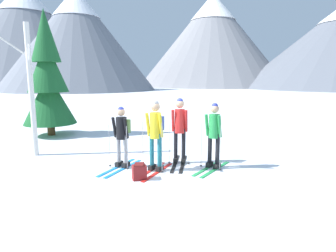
{
  "coord_description": "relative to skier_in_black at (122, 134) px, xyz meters",
  "views": [
    {
      "loc": [
        0.2,
        -7.46,
        2.38
      ],
      "look_at": [
        0.13,
        0.36,
        1.05
      ],
      "focal_mm": 30.77,
      "sensor_mm": 36.0,
      "label": 1
    }
  ],
  "objects": [
    {
      "name": "birch_tree_tall",
      "position": [
        -2.89,
        1.17,
        1.12
      ],
      "size": [
        0.98,
        0.42,
        3.95
      ],
      "color": "silver",
      "rests_on": "ground"
    },
    {
      "name": "ground_plane",
      "position": [
        1.08,
        0.04,
        -0.91
      ],
      "size": [
        400.0,
        400.0,
        0.0
      ],
      "primitive_type": "plane",
      "color": "white"
    },
    {
      "name": "skier_in_black",
      "position": [
        0.0,
        0.0,
        0.0
      ],
      "size": [
        0.96,
        1.65,
        1.63
      ],
      "color": "#1E84D1",
      "rests_on": "ground"
    },
    {
      "name": "pine_tree_near",
      "position": [
        -3.68,
        4.29,
        1.4
      ],
      "size": [
        2.09,
        2.09,
        5.04
      ],
      "color": "#51381E",
      "rests_on": "ground"
    },
    {
      "name": "skier_in_green",
      "position": [
        2.41,
        -0.07,
        0.05
      ],
      "size": [
        1.15,
        1.49,
        1.73
      ],
      "color": "green",
      "rests_on": "ground"
    },
    {
      "name": "skier_in_yellow",
      "position": [
        0.91,
        -0.29,
        0.13
      ],
      "size": [
        0.93,
        1.57,
        1.82
      ],
      "color": "red",
      "rests_on": "ground"
    },
    {
      "name": "backpack_on_snow_front",
      "position": [
        0.55,
        -0.94,
        -0.72
      ],
      "size": [
        0.38,
        0.33,
        0.38
      ],
      "color": "maroon",
      "rests_on": "ground"
    },
    {
      "name": "mountain_ridge_distant",
      "position": [
        4.5,
        60.54,
        9.89
      ],
      "size": [
        112.04,
        56.87,
        23.68
      ],
      "color": "slate",
      "rests_on": "ground"
    },
    {
      "name": "skier_in_red",
      "position": [
        1.53,
        0.38,
        0.11
      ],
      "size": [
        0.61,
        1.69,
        1.82
      ],
      "color": "black",
      "rests_on": "ground"
    }
  ]
}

